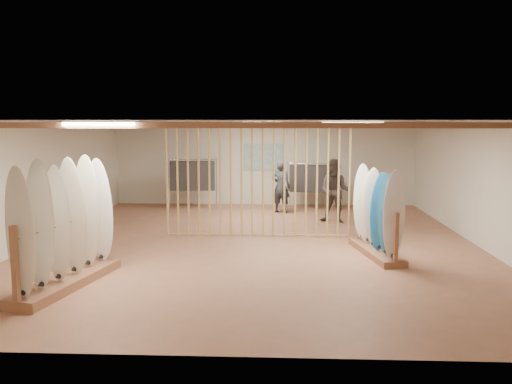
{
  "coord_description": "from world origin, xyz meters",
  "views": [
    {
      "loc": [
        0.56,
        -12.12,
        2.78
      ],
      "look_at": [
        0.0,
        0.0,
        1.2
      ],
      "focal_mm": 38.0,
      "sensor_mm": 36.0,
      "label": 1
    }
  ],
  "objects_px": {
    "rack_right": "(377,226)",
    "shopper_a": "(281,183)",
    "clothing_rack_a": "(193,176)",
    "clothing_rack_b": "(311,179)",
    "shopper_b": "(335,187)",
    "rack_left": "(66,244)"
  },
  "relations": [
    {
      "from": "rack_left",
      "to": "shopper_b",
      "type": "distance_m",
      "value": 7.98
    },
    {
      "from": "rack_right",
      "to": "clothing_rack_b",
      "type": "bearing_deg",
      "value": 89.75
    },
    {
      "from": "clothing_rack_b",
      "to": "shopper_b",
      "type": "distance_m",
      "value": 2.35
    },
    {
      "from": "rack_right",
      "to": "shopper_b",
      "type": "bearing_deg",
      "value": 87.45
    },
    {
      "from": "shopper_a",
      "to": "shopper_b",
      "type": "height_order",
      "value": "shopper_b"
    },
    {
      "from": "clothing_rack_a",
      "to": "shopper_a",
      "type": "distance_m",
      "value": 2.89
    },
    {
      "from": "shopper_b",
      "to": "clothing_rack_b",
      "type": "bearing_deg",
      "value": 123.01
    },
    {
      "from": "rack_right",
      "to": "shopper_a",
      "type": "relative_size",
      "value": 1.25
    },
    {
      "from": "clothing_rack_a",
      "to": "shopper_a",
      "type": "height_order",
      "value": "shopper_a"
    },
    {
      "from": "rack_left",
      "to": "shopper_b",
      "type": "height_order",
      "value": "rack_left"
    },
    {
      "from": "rack_left",
      "to": "rack_right",
      "type": "bearing_deg",
      "value": 34.76
    },
    {
      "from": "rack_left",
      "to": "clothing_rack_b",
      "type": "distance_m",
      "value": 9.56
    },
    {
      "from": "rack_left",
      "to": "clothing_rack_a",
      "type": "xyz_separation_m",
      "value": [
        0.8,
        8.29,
        0.33
      ]
    },
    {
      "from": "clothing_rack_b",
      "to": "shopper_b",
      "type": "relative_size",
      "value": 0.76
    },
    {
      "from": "rack_right",
      "to": "shopper_b",
      "type": "distance_m",
      "value": 3.74
    },
    {
      "from": "rack_left",
      "to": "shopper_a",
      "type": "xyz_separation_m",
      "value": [
        3.62,
        7.66,
        0.17
      ]
    },
    {
      "from": "shopper_a",
      "to": "shopper_b",
      "type": "xyz_separation_m",
      "value": [
        1.5,
        -1.55,
        0.09
      ]
    },
    {
      "from": "clothing_rack_a",
      "to": "clothing_rack_b",
      "type": "height_order",
      "value": "clothing_rack_a"
    },
    {
      "from": "rack_right",
      "to": "shopper_a",
      "type": "height_order",
      "value": "shopper_a"
    },
    {
      "from": "clothing_rack_b",
      "to": "shopper_a",
      "type": "relative_size",
      "value": 0.83
    },
    {
      "from": "clothing_rack_a",
      "to": "shopper_b",
      "type": "distance_m",
      "value": 4.84
    },
    {
      "from": "clothing_rack_a",
      "to": "clothing_rack_b",
      "type": "xyz_separation_m",
      "value": [
        3.76,
        0.1,
        -0.08
      ]
    }
  ]
}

